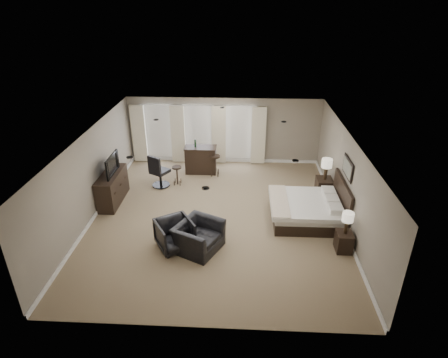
{
  "coord_description": "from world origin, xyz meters",
  "views": [
    {
      "loc": [
        0.73,
        -9.73,
        6.16
      ],
      "look_at": [
        0.2,
        0.4,
        1.1
      ],
      "focal_mm": 30.0,
      "sensor_mm": 36.0,
      "label": 1
    }
  ],
  "objects_px": {
    "armchair_far": "(175,233)",
    "nightstand_near": "(344,241)",
    "lamp_near": "(347,223)",
    "tv": "(110,172)",
    "dresser": "(112,188)",
    "nightstand_far": "(324,188)",
    "lamp_far": "(326,169)",
    "bar_stool_right": "(215,166)",
    "bar_stool_left": "(177,176)",
    "bar_counter": "(201,160)",
    "desk_chair": "(160,170)",
    "bed": "(304,201)",
    "armchair_near": "(198,232)"
  },
  "relations": [
    {
      "from": "tv",
      "to": "desk_chair",
      "type": "distance_m",
      "value": 1.82
    },
    {
      "from": "nightstand_far",
      "to": "lamp_far",
      "type": "xyz_separation_m",
      "value": [
        0.0,
        0.0,
        0.69
      ]
    },
    {
      "from": "armchair_near",
      "to": "desk_chair",
      "type": "height_order",
      "value": "desk_chair"
    },
    {
      "from": "lamp_near",
      "to": "armchair_far",
      "type": "height_order",
      "value": "lamp_near"
    },
    {
      "from": "nightstand_near",
      "to": "armchair_near",
      "type": "distance_m",
      "value": 3.85
    },
    {
      "from": "bar_counter",
      "to": "bar_stool_left",
      "type": "relative_size",
      "value": 1.71
    },
    {
      "from": "bed",
      "to": "lamp_far",
      "type": "xyz_separation_m",
      "value": [
        0.89,
        1.45,
        0.38
      ]
    },
    {
      "from": "lamp_far",
      "to": "bar_stool_left",
      "type": "xyz_separation_m",
      "value": [
        -5.02,
        0.67,
        -0.68
      ]
    },
    {
      "from": "nightstand_far",
      "to": "bar_stool_right",
      "type": "xyz_separation_m",
      "value": [
        -3.74,
        1.46,
        0.07
      ]
    },
    {
      "from": "armchair_far",
      "to": "nightstand_near",
      "type": "bearing_deg",
      "value": -29.85
    },
    {
      "from": "bar_stool_left",
      "to": "desk_chair",
      "type": "xyz_separation_m",
      "value": [
        -0.57,
        -0.15,
        0.26
      ]
    },
    {
      "from": "nightstand_near",
      "to": "lamp_near",
      "type": "bearing_deg",
      "value": 0.0
    },
    {
      "from": "lamp_near",
      "to": "armchair_far",
      "type": "xyz_separation_m",
      "value": [
        -4.47,
        -0.12,
        -0.39
      ]
    },
    {
      "from": "nightstand_far",
      "to": "bar_counter",
      "type": "relative_size",
      "value": 0.57
    },
    {
      "from": "lamp_near",
      "to": "lamp_far",
      "type": "relative_size",
      "value": 0.87
    },
    {
      "from": "nightstand_far",
      "to": "desk_chair",
      "type": "bearing_deg",
      "value": 174.69
    },
    {
      "from": "armchair_near",
      "to": "armchair_far",
      "type": "height_order",
      "value": "armchair_near"
    },
    {
      "from": "lamp_far",
      "to": "armchair_far",
      "type": "height_order",
      "value": "lamp_far"
    },
    {
      "from": "bar_counter",
      "to": "bar_stool_right",
      "type": "xyz_separation_m",
      "value": [
        0.55,
        -0.28,
        -0.11
      ]
    },
    {
      "from": "lamp_far",
      "to": "dresser",
      "type": "height_order",
      "value": "lamp_far"
    },
    {
      "from": "lamp_far",
      "to": "desk_chair",
      "type": "relative_size",
      "value": 0.59
    },
    {
      "from": "armchair_far",
      "to": "dresser",
      "type": "bearing_deg",
      "value": 104.34
    },
    {
      "from": "nightstand_near",
      "to": "dresser",
      "type": "relative_size",
      "value": 0.31
    },
    {
      "from": "nightstand_near",
      "to": "nightstand_far",
      "type": "bearing_deg",
      "value": 90.0
    },
    {
      "from": "nightstand_far",
      "to": "lamp_far",
      "type": "bearing_deg",
      "value": 0.0
    },
    {
      "from": "bed",
      "to": "armchair_far",
      "type": "relative_size",
      "value": 2.25
    },
    {
      "from": "lamp_near",
      "to": "desk_chair",
      "type": "distance_m",
      "value": 6.56
    },
    {
      "from": "lamp_near",
      "to": "dresser",
      "type": "bearing_deg",
      "value": 161.94
    },
    {
      "from": "lamp_near",
      "to": "armchair_far",
      "type": "distance_m",
      "value": 4.49
    },
    {
      "from": "bed",
      "to": "nightstand_near",
      "type": "height_order",
      "value": "bed"
    },
    {
      "from": "nightstand_near",
      "to": "lamp_far",
      "type": "bearing_deg",
      "value": 90.0
    },
    {
      "from": "bar_stool_left",
      "to": "bar_counter",
      "type": "bearing_deg",
      "value": 55.65
    },
    {
      "from": "bar_stool_right",
      "to": "bar_counter",
      "type": "bearing_deg",
      "value": 153.38
    },
    {
      "from": "lamp_near",
      "to": "armchair_far",
      "type": "bearing_deg",
      "value": -178.41
    },
    {
      "from": "nightstand_near",
      "to": "dresser",
      "type": "distance_m",
      "value": 7.28
    },
    {
      "from": "bar_stool_left",
      "to": "bar_stool_right",
      "type": "xyz_separation_m",
      "value": [
        1.28,
        0.79,
        0.06
      ]
    },
    {
      "from": "lamp_far",
      "to": "nightstand_near",
      "type": "bearing_deg",
      "value": -90.0
    },
    {
      "from": "nightstand_near",
      "to": "bar_counter",
      "type": "distance_m",
      "value": 6.32
    },
    {
      "from": "tv",
      "to": "bar_counter",
      "type": "distance_m",
      "value": 3.59
    },
    {
      "from": "armchair_near",
      "to": "tv",
      "type": "bearing_deg",
      "value": 78.97
    },
    {
      "from": "dresser",
      "to": "armchair_near",
      "type": "relative_size",
      "value": 1.45
    },
    {
      "from": "dresser",
      "to": "bar_stool_left",
      "type": "relative_size",
      "value": 2.48
    },
    {
      "from": "tv",
      "to": "armchair_far",
      "type": "xyz_separation_m",
      "value": [
        2.45,
        -2.38,
        -0.61
      ]
    },
    {
      "from": "nightstand_far",
      "to": "nightstand_near",
      "type": "bearing_deg",
      "value": -90.0
    },
    {
      "from": "bar_stool_left",
      "to": "bar_stool_right",
      "type": "distance_m",
      "value": 1.51
    },
    {
      "from": "lamp_near",
      "to": "desk_chair",
      "type": "relative_size",
      "value": 0.51
    },
    {
      "from": "tv",
      "to": "bar_stool_right",
      "type": "relative_size",
      "value": 1.37
    },
    {
      "from": "bar_stool_left",
      "to": "armchair_near",
      "type": "bearing_deg",
      "value": -72.33
    },
    {
      "from": "lamp_near",
      "to": "tv",
      "type": "bearing_deg",
      "value": 161.94
    },
    {
      "from": "armchair_near",
      "to": "bar_stool_right",
      "type": "bearing_deg",
      "value": 25.57
    }
  ]
}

